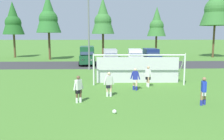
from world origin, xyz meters
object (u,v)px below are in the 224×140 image
Objects in this scene: player_defender_far at (109,84)px; parked_car_slot_center at (151,56)px; player_striker_near at (79,89)px; parked_car_slot_left at (110,57)px; player_winger_left at (204,91)px; soccer_goal at (138,68)px; soccer_ball at (114,112)px; parked_car_slot_far_left at (87,55)px; street_lamp at (90,33)px; player_midfield_center at (148,76)px; parked_car_slot_center_left at (135,57)px; player_winger_right at (135,79)px.

parked_car_slot_center reaches higher than player_defender_far.
player_defender_far is at bearing 36.34° from player_striker_near.
parked_car_slot_left is 1.00× the size of parked_car_slot_center.
soccer_goal is at bearing 114.45° from player_winger_left.
soccer_goal is at bearing 73.28° from soccer_ball.
parked_car_slot_far_left is 5.55m from street_lamp.
parked_car_slot_far_left reaches higher than player_midfield_center.
player_defender_far is 0.33× the size of parked_car_slot_far_left.
player_midfield_center is (0.60, -1.38, -0.47)m from soccer_goal.
street_lamp reaches higher than player_midfield_center.
parked_car_slot_center is at bearing 24.89° from parked_car_slot_center_left.
parked_car_slot_center_left is at bearing -4.08° from parked_car_slot_far_left.
soccer_goal reaches higher than parked_car_slot_far_left.
player_defender_far is 2.65m from player_winger_right.
player_striker_near is at bearing -97.46° from parked_car_slot_left.
parked_car_slot_center_left is 0.57× the size of street_lamp.
parked_car_slot_left is at bearing 100.85° from player_midfield_center.
player_winger_left is at bearing -63.20° from street_lamp.
parked_car_slot_center is (3.17, 14.82, 0.29)m from player_midfield_center.
street_lamp reaches higher than player_winger_left.
parked_car_slot_center is (6.08, 21.14, 1.00)m from soccer_ball.
player_winger_right is at bearing 131.68° from player_winger_left.
player_midfield_center is 0.33× the size of parked_car_slot_far_left.
player_midfield_center is (2.91, 6.32, 0.71)m from soccer_ball.
player_striker_near is 0.20× the size of street_lamp.
parked_car_slot_left reaches higher than player_striker_near.
soccer_ball is 16.51m from street_lamp.
player_winger_left is 0.20× the size of street_lamp.
player_midfield_center is at bearing -79.15° from parked_car_slot_left.
soccer_goal reaches higher than parked_car_slot_left.
parked_car_slot_left is (0.29, 19.99, 1.00)m from soccer_ball.
player_midfield_center is 15.30m from parked_car_slot_far_left.
parked_car_slot_far_left is at bearing 97.89° from soccer_ball.
player_winger_right is 0.33× the size of parked_car_slot_far_left.
parked_car_slot_center is (4.33, 15.92, 0.29)m from player_winger_right.
player_midfield_center is 0.35× the size of parked_car_slot_center.
soccer_goal is 4.55× the size of player_defender_far.
street_lamp reaches higher than player_defender_far.
player_midfield_center is 5.46m from player_winger_left.
player_midfield_center is at bearing 65.24° from soccer_ball.
parked_car_slot_left is 0.56× the size of street_lamp.
player_defender_far is (-2.52, -4.25, -0.47)m from soccer_goal.
soccer_ball is at bearing -90.84° from parked_car_slot_left.
player_striker_near is at bearing -107.72° from parked_car_slot_center_left.
soccer_goal reaches higher than parked_car_slot_center.
player_winger_right is (1.96, 1.78, 0.00)m from player_defender_far.
soccer_ball is 0.05× the size of parked_car_slot_center_left.
parked_car_slot_center_left reaches higher than player_winger_left.
player_striker_near and player_winger_left have the same top height.
soccer_goal is 4.55× the size of player_winger_right.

